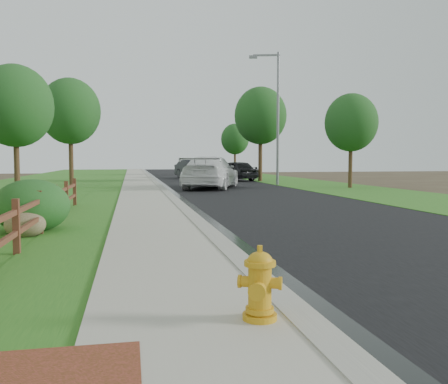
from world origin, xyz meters
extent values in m
plane|color=#392C1F|center=(0.00, 0.00, 0.00)|extent=(120.00, 120.00, 0.00)
cube|color=black|center=(4.60, 35.00, 0.01)|extent=(8.00, 90.00, 0.02)
cube|color=gray|center=(0.40, 35.00, 0.06)|extent=(0.40, 90.00, 0.12)
cube|color=black|center=(0.75, 35.00, 0.02)|extent=(0.50, 90.00, 0.00)
cube|color=#A7A191|center=(-0.90, 35.00, 0.05)|extent=(2.20, 90.00, 0.10)
cube|color=#245E1B|center=(-2.80, 35.00, 0.03)|extent=(1.60, 90.00, 0.06)
cube|color=#245E1B|center=(-8.00, 35.00, 0.02)|extent=(9.00, 90.00, 0.04)
cube|color=#245E1B|center=(11.50, 35.00, 0.02)|extent=(6.00, 90.00, 0.04)
cube|color=#512A1B|center=(-3.60, 5.20, 0.55)|extent=(0.12, 0.12, 1.10)
cube|color=#512A1B|center=(-3.60, 7.60, 0.55)|extent=(0.12, 0.12, 1.10)
cube|color=#512A1B|center=(-3.60, 10.00, 0.55)|extent=(0.12, 0.12, 1.10)
cube|color=#512A1B|center=(-3.60, 12.40, 0.55)|extent=(0.12, 0.12, 1.10)
cube|color=#512A1B|center=(-3.60, 14.80, 0.55)|extent=(0.12, 0.12, 1.10)
cube|color=#512A1B|center=(-3.60, 6.40, 0.45)|extent=(0.08, 2.35, 0.10)
cube|color=#512A1B|center=(-3.60, 6.40, 0.85)|extent=(0.08, 2.35, 0.10)
cube|color=#512A1B|center=(-3.60, 8.80, 0.45)|extent=(0.08, 2.35, 0.10)
cube|color=#512A1B|center=(-3.60, 8.80, 0.85)|extent=(0.08, 2.35, 0.10)
cube|color=#512A1B|center=(-3.60, 11.20, 0.45)|extent=(0.08, 2.35, 0.10)
cube|color=#512A1B|center=(-3.60, 11.20, 0.85)|extent=(0.08, 2.35, 0.10)
cube|color=#512A1B|center=(-3.60, 13.60, 0.45)|extent=(0.08, 2.35, 0.10)
cube|color=#512A1B|center=(-3.60, 13.60, 0.85)|extent=(0.08, 2.35, 0.10)
cylinder|color=orange|center=(-0.10, 0.60, 0.13)|extent=(0.38, 0.38, 0.07)
cylinder|color=orange|center=(-0.10, 0.60, 0.43)|extent=(0.26, 0.26, 0.58)
cylinder|color=orange|center=(-0.10, 0.60, 0.21)|extent=(0.31, 0.31, 0.06)
cylinder|color=orange|center=(-0.10, 0.60, 0.72)|extent=(0.34, 0.34, 0.06)
ellipsoid|color=orange|center=(-0.10, 0.60, 0.74)|extent=(0.28, 0.28, 0.21)
cylinder|color=orange|center=(-0.10, 0.60, 0.88)|extent=(0.06, 0.06, 0.08)
cylinder|color=orange|center=(-0.17, 0.45, 0.47)|extent=(0.21, 0.19, 0.17)
cylinder|color=orange|center=(-0.27, 0.67, 0.51)|extent=(0.19, 0.18, 0.13)
cylinder|color=orange|center=(0.07, 0.53, 0.51)|extent=(0.19, 0.18, 0.13)
imported|color=white|center=(3.45, 24.84, 1.00)|extent=(4.95, 7.31, 1.97)
imported|color=black|center=(7.20, 34.81, 0.86)|extent=(3.45, 5.33, 1.69)
imported|color=black|center=(4.44, 39.90, 0.90)|extent=(3.46, 5.65, 1.76)
cylinder|color=slate|center=(8.70, 27.68, 4.62)|extent=(0.18, 0.18, 9.24)
cube|color=slate|center=(7.91, 27.91, 9.03)|extent=(1.81, 0.63, 0.12)
cube|color=slate|center=(7.02, 28.16, 8.93)|extent=(0.60, 0.37, 0.18)
ellipsoid|color=brown|center=(-3.90, 7.40, 0.31)|extent=(1.09, 0.93, 0.63)
ellipsoid|color=#1F4A1A|center=(-3.90, 8.21, 0.67)|extent=(2.39, 2.39, 1.35)
cylinder|color=#362016|center=(-6.83, 20.04, 1.92)|extent=(0.26, 0.26, 3.83)
ellipsoid|color=#1F4A1A|center=(-6.83, 20.04, 4.38)|extent=(3.58, 3.58, 3.94)
cylinder|color=#362016|center=(12.13, 23.43, 1.80)|extent=(0.25, 0.25, 3.61)
ellipsoid|color=#1F4A1A|center=(12.13, 23.43, 4.12)|extent=(3.30, 3.30, 3.63)
cylinder|color=#362016|center=(-5.53, 30.38, 2.26)|extent=(0.31, 0.31, 4.52)
ellipsoid|color=#1F4A1A|center=(-5.53, 30.38, 5.16)|extent=(4.17, 4.17, 4.59)
cylinder|color=#362016|center=(9.00, 33.29, 2.35)|extent=(0.32, 0.32, 4.70)
ellipsoid|color=#1F4A1A|center=(9.00, 33.29, 5.37)|extent=(4.25, 4.25, 4.67)
cylinder|color=#362016|center=(10.16, 48.12, 1.79)|extent=(0.25, 0.25, 3.58)
ellipsoid|color=#1F4A1A|center=(10.16, 48.12, 4.09)|extent=(3.16, 3.16, 3.48)
camera|label=1|loc=(-1.46, -4.29, 1.85)|focal=38.00mm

